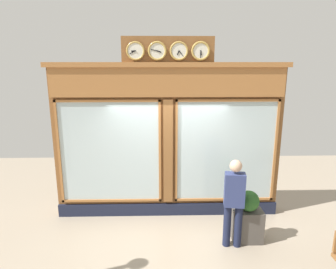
# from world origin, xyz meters

# --- Properties ---
(shop_facade) EXTENTS (4.96, 0.42, 3.85)m
(shop_facade) POSITION_xyz_m (-0.00, -0.12, 1.71)
(shop_facade) COLOR brown
(shop_facade) RESTS_ON ground_plane
(pedestrian) EXTENTS (0.39, 0.27, 1.69)m
(pedestrian) POSITION_xyz_m (-1.17, 1.20, 0.93)
(pedestrian) COLOR #191E38
(pedestrian) RESTS_ON ground_plane
(planter_box) EXTENTS (0.56, 0.36, 0.63)m
(planter_box) POSITION_xyz_m (-1.49, 1.04, 0.32)
(planter_box) COLOR #4C4742
(planter_box) RESTS_ON ground_plane
(planter_shrub) EXTENTS (0.39, 0.39, 0.39)m
(planter_shrub) POSITION_xyz_m (-1.49, 1.04, 0.83)
(planter_shrub) COLOR #285623
(planter_shrub) RESTS_ON planter_box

